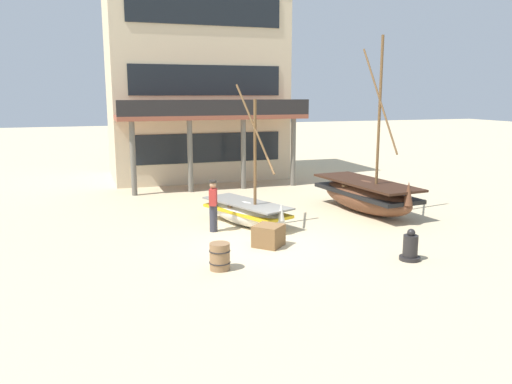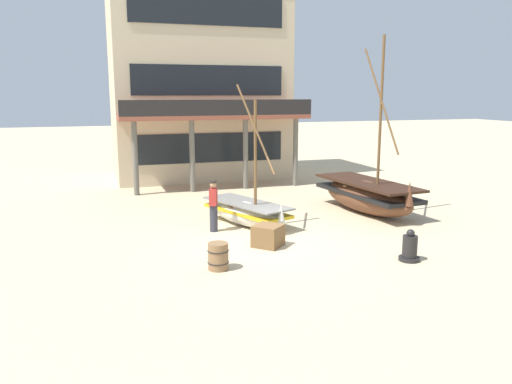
# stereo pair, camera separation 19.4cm
# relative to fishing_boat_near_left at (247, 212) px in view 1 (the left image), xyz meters

# --- Properties ---
(ground_plane) EXTENTS (120.00, 120.00, 0.00)m
(ground_plane) POSITION_rel_fishing_boat_near_left_xyz_m (-0.12, -2.31, -0.46)
(ground_plane) COLOR #CCB78E
(fishing_boat_near_left) EXTENTS (2.45, 3.73, 4.74)m
(fishing_boat_near_left) POSITION_rel_fishing_boat_near_left_xyz_m (0.00, 0.00, 0.00)
(fishing_boat_near_left) COLOR silver
(fishing_boat_near_left) RESTS_ON ground
(fishing_boat_centre_large) EXTENTS (2.22, 4.98, 6.44)m
(fishing_boat_centre_large) POSITION_rel_fishing_boat_near_left_xyz_m (4.88, 0.43, 0.20)
(fishing_boat_centre_large) COLOR brown
(fishing_boat_centre_large) RESTS_ON ground
(fisherman_by_hull) EXTENTS (0.34, 0.42, 1.68)m
(fisherman_by_hull) POSITION_rel_fishing_boat_near_left_xyz_m (-1.29, -0.44, 0.37)
(fisherman_by_hull) COLOR #33333D
(fisherman_by_hull) RESTS_ON ground
(capstan_winch) EXTENTS (0.57, 0.57, 0.87)m
(capstan_winch) POSITION_rel_fishing_boat_near_left_xyz_m (3.03, -4.99, -0.12)
(capstan_winch) COLOR black
(capstan_winch) RESTS_ON ground
(wooden_barrel) EXTENTS (0.56, 0.56, 0.70)m
(wooden_barrel) POSITION_rel_fishing_boat_near_left_xyz_m (-2.04, -4.07, -0.11)
(wooden_barrel) COLOR olive
(wooden_barrel) RESTS_ON ground
(cargo_crate) EXTENTS (1.09, 1.09, 0.64)m
(cargo_crate) POSITION_rel_fishing_boat_near_left_xyz_m (-0.15, -2.56, -0.14)
(cargo_crate) COLOR brown
(cargo_crate) RESTS_ON ground
(harbor_building_main) EXTENTS (9.20, 7.80, 10.08)m
(harbor_building_main) POSITION_rel_fishing_boat_near_left_xyz_m (0.68, 11.10, 4.57)
(harbor_building_main) COLOR beige
(harbor_building_main) RESTS_ON ground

